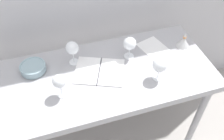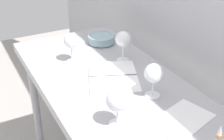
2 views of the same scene
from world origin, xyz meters
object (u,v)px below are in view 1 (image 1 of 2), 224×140
(decanter_funnel, at_px, (184,42))
(wine_glass_far_left, at_px, (72,49))
(wine_glass_near_left, at_px, (59,82))
(wine_glass_near_right, at_px, (160,66))
(wine_glass_far_right, at_px, (130,44))
(open_notebook, at_px, (99,71))
(tasting_bowl, at_px, (33,68))
(tasting_sheet_upper, at_px, (156,50))

(decanter_funnel, bearing_deg, wine_glass_far_left, 175.16)
(wine_glass_near_left, distance_m, decanter_funnel, 0.93)
(wine_glass_near_right, height_order, wine_glass_far_right, same)
(wine_glass_far_right, relative_size, open_notebook, 0.42)
(wine_glass_far_right, relative_size, tasting_bowl, 0.97)
(wine_glass_far_left, xyz_separation_m, tasting_bowl, (-0.27, -0.00, -0.09))
(wine_glass_far_left, height_order, tasting_sheet_upper, wine_glass_far_left)
(wine_glass_far_right, bearing_deg, tasting_sheet_upper, -0.03)
(wine_glass_near_left, distance_m, open_notebook, 0.31)
(open_notebook, xyz_separation_m, tasting_bowl, (-0.41, 0.13, 0.03))
(tasting_sheet_upper, bearing_deg, wine_glass_near_left, 179.62)
(open_notebook, xyz_separation_m, decanter_funnel, (0.64, 0.07, 0.03))
(tasting_sheet_upper, bearing_deg, tasting_bowl, 160.45)
(wine_glass_near_right, height_order, tasting_sheet_upper, wine_glass_near_right)
(wine_glass_far_left, relative_size, decanter_funnel, 1.41)
(tasting_sheet_upper, bearing_deg, wine_glass_far_right, 164.16)
(wine_glass_far_right, height_order, open_notebook, wine_glass_far_right)
(wine_glass_far_left, bearing_deg, wine_glass_near_left, -116.47)
(tasting_bowl, xyz_separation_m, decanter_funnel, (1.05, -0.07, 0.01))
(wine_glass_far_right, bearing_deg, decanter_funnel, -1.50)
(wine_glass_far_right, distance_m, open_notebook, 0.27)
(wine_glass_far_right, bearing_deg, tasting_bowl, 175.06)
(wine_glass_near_right, distance_m, wine_glass_far_left, 0.56)
(wine_glass_far_left, bearing_deg, decanter_funnel, -4.84)
(tasting_bowl, relative_size, decanter_funnel, 1.36)
(wine_glass_near_left, distance_m, tasting_sheet_upper, 0.74)
(wine_glass_near_right, xyz_separation_m, tasting_bowl, (-0.74, 0.30, -0.08))
(open_notebook, distance_m, decanter_funnel, 0.65)
(open_notebook, bearing_deg, wine_glass_near_left, -133.42)
(wine_glass_near_left, bearing_deg, tasting_bowl, 119.95)
(wine_glass_far_right, bearing_deg, open_notebook, -161.36)
(open_notebook, height_order, tasting_bowl, tasting_bowl)
(wine_glass_near_right, distance_m, open_notebook, 0.39)
(wine_glass_near_left, height_order, decanter_funnel, wine_glass_near_left)
(wine_glass_near_right, bearing_deg, wine_glass_far_left, 148.18)
(wine_glass_far_left, height_order, wine_glass_far_right, wine_glass_far_left)
(open_notebook, bearing_deg, wine_glass_near_right, -2.74)
(open_notebook, distance_m, tasting_bowl, 0.43)
(tasting_bowl, bearing_deg, open_notebook, -18.21)
(wine_glass_near_left, relative_size, decanter_funnel, 1.34)
(open_notebook, bearing_deg, tasting_bowl, -175.35)
(wine_glass_far_right, relative_size, tasting_sheet_upper, 0.61)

